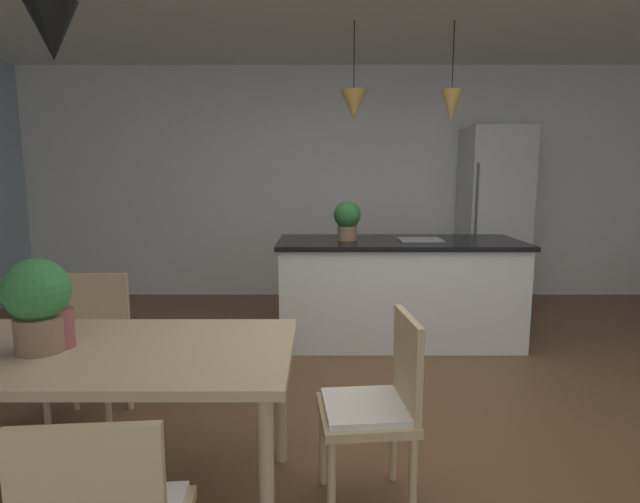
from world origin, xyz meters
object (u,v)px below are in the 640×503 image
Objects in this scene: potted_plant_on_island at (345,219)px; potted_plant_on_table at (35,301)px; chair_kitchen_end at (375,404)px; vase_on_dining_table at (58,328)px; refrigerator at (490,217)px; kitchen_island at (396,289)px; chair_far_left at (88,344)px; dining_table at (91,365)px.

potted_plant_on_island is 0.85× the size of potted_plant_on_table.
vase_on_dining_table is (-1.36, 0.01, 0.34)m from chair_kitchen_end.
kitchen_island is at bearing -133.14° from refrigerator.
refrigerator reaches higher than chair_far_left.
dining_table is 0.35m from potted_plant_on_table.
vase_on_dining_table is at bearing 174.32° from dining_table.
chair_kitchen_end is 2.58× the size of potted_plant_on_island.
vase_on_dining_table is (0.25, -0.79, 0.34)m from chair_far_left.
potted_plant_on_island reaches higher than chair_far_left.
kitchen_island is 0.77m from potted_plant_on_island.
potted_plant_on_island reaches higher than potted_plant_on_table.
potted_plant_on_table reaches higher than chair_far_left.
chair_kitchen_end is 2.33m from potted_plant_on_island.
chair_far_left is 2.20× the size of potted_plant_on_table.
vase_on_dining_table is at bearing -130.50° from refrigerator.
chair_kitchen_end is at bearing -0.36° from vase_on_dining_table.
refrigerator is 11.48× the size of vase_on_dining_table.
refrigerator is 5.00× the size of potted_plant_on_table.
chair_far_left is 4.37m from refrigerator.
potted_plant_on_island reaches higher than dining_table.
chair_kitchen_end reaches higher than dining_table.
chair_kitchen_end is at bearing -89.61° from potted_plant_on_island.
potted_plant_on_table is (-1.43, -0.04, 0.47)m from chair_kitchen_end.
potted_plant_on_island is at bearing 90.39° from chair_kitchen_end.
refrigerator is at bearing 49.25° from potted_plant_on_table.
dining_table is at bearing -126.50° from kitchen_island.
potted_plant_on_table is at bearing -130.75° from refrigerator.
chair_kitchen_end is at bearing 1.42° from potted_plant_on_table.
kitchen_island is 6.20× the size of potted_plant_on_island.
dining_table is 1.24m from chair_kitchen_end.
kitchen_island is at bearing 50.76° from potted_plant_on_table.
chair_far_left is at bearing 107.87° from vase_on_dining_table.
dining_table is 4.66m from refrigerator.
chair_far_left is 2.51m from kitchen_island.
vase_on_dining_table is (0.07, 0.04, -0.13)m from potted_plant_on_table.
vase_on_dining_table is (-1.80, -2.24, 0.36)m from kitchen_island.
potted_plant_on_island is 2.62m from vase_on_dining_table.
kitchen_island is 2.89m from vase_on_dining_table.
refrigerator reaches higher than chair_kitchen_end.
refrigerator is (2.93, 3.60, 0.33)m from dining_table.
dining_table is at bearing -179.78° from chair_kitchen_end.
kitchen_island is (2.05, 1.45, -0.01)m from chair_far_left.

